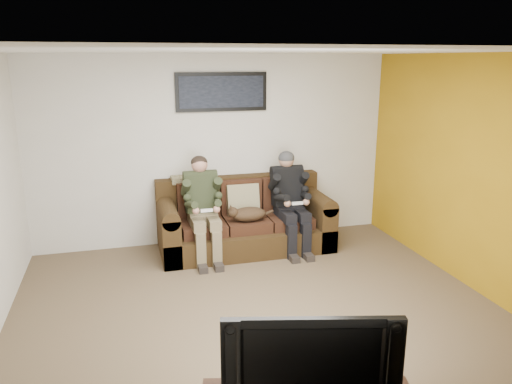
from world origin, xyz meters
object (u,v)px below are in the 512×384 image
object	(u,v)px
person_right	(290,195)
framed_poster	(222,92)
person_left	(203,202)
sofa	(244,222)
cat	(247,214)
television	(310,355)

from	to	relation	value
person_right	framed_poster	size ratio (longest dim) A/B	1.06
person_left	person_right	bearing A→B (deg)	0.02
person_right	sofa	bearing A→B (deg)	162.01
cat	person_left	bearing A→B (deg)	171.54
person_left	person_right	distance (m)	1.19
sofa	television	size ratio (longest dim) A/B	2.10
person_left	cat	distance (m)	0.61
framed_poster	television	world-z (taller)	framed_poster
person_left	cat	xyz separation A→B (m)	(0.57, -0.09, -0.18)
person_right	cat	distance (m)	0.65
person_right	television	xyz separation A→B (m)	(-1.12, -3.59, 0.00)
framed_poster	cat	bearing A→B (deg)	-74.83
framed_poster	person_right	bearing A→B (deg)	-35.97
person_left	framed_poster	world-z (taller)	framed_poster
framed_poster	television	bearing A→B (deg)	-94.41
cat	television	size ratio (longest dim) A/B	0.60
framed_poster	person_left	bearing A→B (deg)	-124.38
television	sofa	bearing A→B (deg)	96.49
person_left	television	xyz separation A→B (m)	(0.07, -3.59, 0.00)
sofa	cat	bearing A→B (deg)	-94.16
sofa	framed_poster	distance (m)	1.80
cat	television	world-z (taller)	television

